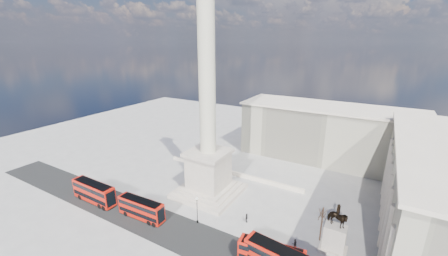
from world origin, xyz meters
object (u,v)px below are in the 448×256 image
red_bus_a (94,192)px  pedestrian_crossing (247,218)px  equestrian_statue (335,235)px  nelsons_column (208,142)px  red_bus_c (271,256)px  red_bus_b (142,209)px  victorian_lamp (197,208)px  pedestrian_standing (295,244)px

red_bus_a → pedestrian_crossing: bearing=18.4°
equestrian_statue → nelsons_column: bearing=169.8°
red_bus_a → red_bus_c: size_ratio=1.09×
pedestrian_crossing → nelsons_column: bearing=53.7°
red_bus_b → victorian_lamp: bearing=20.5°
red_bus_c → nelsons_column: bearing=139.1°
red_bus_a → victorian_lamp: size_ratio=2.03×
pedestrian_standing → red_bus_a: bearing=-22.7°
victorian_lamp → red_bus_c: bearing=-11.7°
red_bus_c → red_bus_b: bearing=175.1°
red_bus_a → equestrian_statue: 50.32m
nelsons_column → red_bus_c: size_ratio=4.67×
nelsons_column → pedestrian_crossing: 18.29m
equestrian_statue → victorian_lamp: bearing=-167.5°
red_bus_a → equestrian_statue: bearing=13.2°
red_bus_a → pedestrian_standing: red_bus_a is taller
victorian_lamp → nelsons_column: bearing=111.6°
nelsons_column → red_bus_b: (-6.45, -15.18, -10.70)m
victorian_lamp → pedestrian_crossing: victorian_lamp is taller
nelsons_column → red_bus_a: size_ratio=4.29×
nelsons_column → red_bus_c: nelsons_column is taller
pedestrian_standing → pedestrian_crossing: 10.70m
red_bus_b → pedestrian_crossing: red_bus_b is taller
red_bus_b → pedestrian_crossing: (19.09, 9.53, -1.24)m
victorian_lamp → equestrian_statue: bearing=12.5°
victorian_lamp → equestrian_statue: 25.37m
equestrian_statue → pedestrian_crossing: size_ratio=4.72×
red_bus_b → pedestrian_crossing: bearing=24.4°
red_bus_a → nelsons_column: bearing=39.4°
red_bus_a → equestrian_statue: equestrian_statue is taller
red_bus_c → pedestrian_standing: (2.01, 6.13, -1.28)m
red_bus_b → equestrian_statue: (35.45, 9.94, 1.02)m
red_bus_c → pedestrian_crossing: (-8.41, 8.57, -1.25)m
red_bus_b → equestrian_statue: size_ratio=1.14×
pedestrian_standing → pedestrian_crossing: pedestrian_crossing is taller
red_bus_c → victorian_lamp: size_ratio=1.86×
equestrian_statue → pedestrian_crossing: equestrian_statue is taller
red_bus_b → equestrian_statue: 36.84m
victorian_lamp → pedestrian_crossing: bearing=31.1°
red_bus_a → victorian_lamp: (24.35, 5.39, 0.91)m
red_bus_b → pedestrian_crossing: 21.38m
red_bus_b → pedestrian_standing: bearing=11.3°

